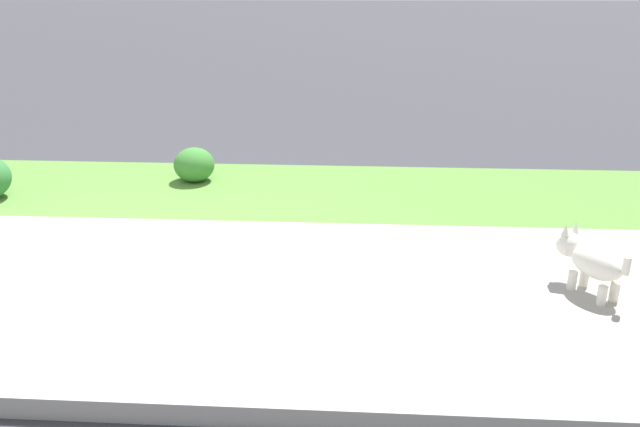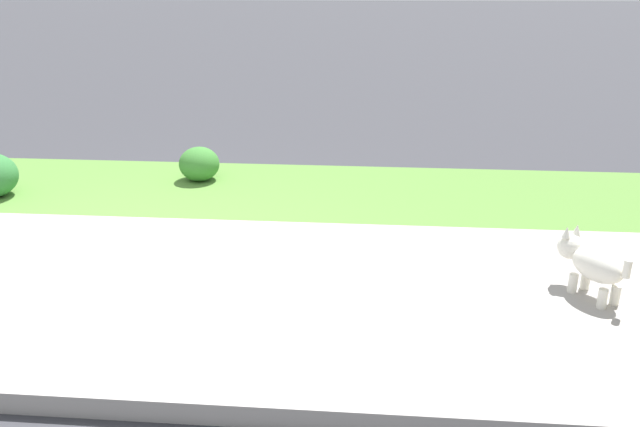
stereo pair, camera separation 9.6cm
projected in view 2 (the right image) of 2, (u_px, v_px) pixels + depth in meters
The scene contains 5 objects.
ground_plane at pixel (104, 283), 4.31m from camera, with size 120.00×120.00×0.00m, color #38383D.
sidewalk_pavement at pixel (104, 282), 4.31m from camera, with size 18.00×2.45×0.01m, color #9E9993.
grass_verge at pixel (190, 187), 6.27m from camera, with size 18.00×1.77×0.01m, color #568438.
small_white_dog at pixel (592, 263), 4.04m from camera, with size 0.39×0.50×0.43m.
shrub_bush_near_lamp at pixel (199, 164), 6.44m from camera, with size 0.41×0.41×0.35m.
Camera 2 is at (1.81, -3.72, 1.97)m, focal length 35.00 mm.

